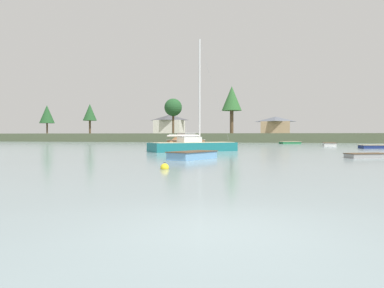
% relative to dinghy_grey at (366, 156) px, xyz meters
% --- Properties ---
extents(ground_plane, '(400.00, 400.00, 0.00)m').
position_rel_dinghy_grey_xyz_m(ground_plane, '(-6.40, -21.63, -0.12)').
color(ground_plane, gray).
extents(far_shore_bank, '(176.91, 58.70, 1.95)m').
position_rel_dinghy_grey_xyz_m(far_shore_bank, '(-6.40, 79.97, 0.86)').
color(far_shore_bank, '#4C563D').
rests_on(far_shore_bank, ground).
extents(dinghy_grey, '(3.06, 2.34, 0.46)m').
position_rel_dinghy_grey_xyz_m(dinghy_grey, '(0.00, 0.00, 0.00)').
color(dinghy_grey, gray).
rests_on(dinghy_grey, ground).
extents(dinghy_skyblue, '(2.83, 4.07, 0.72)m').
position_rel_dinghy_grey_xyz_m(dinghy_skyblue, '(-11.18, -4.31, 0.06)').
color(dinghy_skyblue, '#669ECC').
rests_on(dinghy_skyblue, ground).
extents(dinghy_green, '(4.12, 3.28, 0.61)m').
position_rel_dinghy_grey_xyz_m(dinghy_green, '(-4.69, 41.39, 0.03)').
color(dinghy_green, '#236B3D').
rests_on(dinghy_green, ground).
extents(cruiser_wood, '(5.81, 7.54, 3.73)m').
position_rel_dinghy_grey_xyz_m(cruiser_wood, '(-21.81, 31.58, 0.31)').
color(cruiser_wood, brown).
rests_on(cruiser_wood, ground).
extents(sailboat_teal, '(8.04, 7.57, 11.36)m').
position_rel_dinghy_grey_xyz_m(sailboat_teal, '(-13.99, 7.13, 0.13)').
color(sailboat_teal, '#196B70').
rests_on(sailboat_teal, ground).
extents(dinghy_white, '(1.76, 3.77, 0.69)m').
position_rel_dinghy_grey_xyz_m(dinghy_white, '(0.61, 28.97, 0.05)').
color(dinghy_white, white).
rests_on(dinghy_white, ground).
extents(dinghy_navy, '(4.05, 2.59, 0.59)m').
position_rel_dinghy_grey_xyz_m(dinghy_navy, '(4.85, 20.03, 0.03)').
color(dinghy_navy, navy).
rests_on(dinghy_navy, ground).
extents(mooring_buoy_yellow, '(0.40, 0.40, 0.45)m').
position_rel_dinghy_grey_xyz_m(mooring_buoy_yellow, '(-10.71, -11.48, -0.05)').
color(mooring_buoy_yellow, yellow).
rests_on(mooring_buoy_yellow, ground).
extents(shore_tree_left_mid, '(4.49, 4.49, 8.95)m').
position_rel_dinghy_grey_xyz_m(shore_tree_left_mid, '(-33.43, 64.19, 8.46)').
color(shore_tree_left_mid, brown).
rests_on(shore_tree_left_mid, far_shore_bank).
extents(shore_tree_left, '(4.35, 4.35, 10.29)m').
position_rel_dinghy_grey_xyz_m(shore_tree_left, '(-16.95, 53.95, 9.29)').
color(shore_tree_left, brown).
rests_on(shore_tree_left, far_shore_bank).
extents(shore_tree_center_left, '(4.73, 4.73, 9.24)m').
position_rel_dinghy_grey_xyz_m(shore_tree_center_left, '(-79.91, 77.85, 8.14)').
color(shore_tree_center_left, brown).
rests_on(shore_tree_center_left, far_shore_bank).
extents(shore_tree_inland_c, '(4.31, 4.31, 9.51)m').
position_rel_dinghy_grey_xyz_m(shore_tree_inland_c, '(-65.89, 80.01, 8.62)').
color(shore_tree_inland_c, brown).
rests_on(shore_tree_inland_c, far_shore_bank).
extents(cottage_eastern, '(8.99, 7.09, 5.89)m').
position_rel_dinghy_grey_xyz_m(cottage_eastern, '(-40.49, 83.23, 4.88)').
color(cottage_eastern, silver).
rests_on(cottage_eastern, far_shore_bank).
extents(cottage_near_water, '(9.21, 10.29, 5.33)m').
position_rel_dinghy_grey_xyz_m(cottage_near_water, '(-8.62, 91.42, 4.59)').
color(cottage_near_water, tan).
rests_on(cottage_near_water, far_shore_bank).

